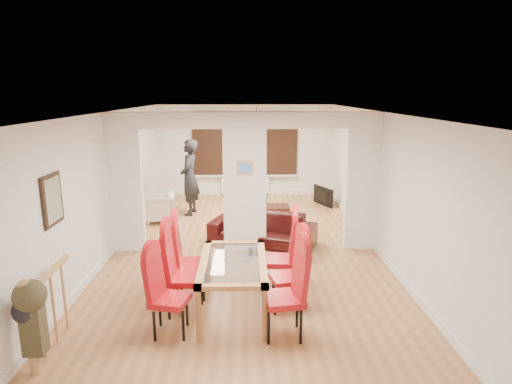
{
  "coord_description": "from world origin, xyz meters",
  "views": [
    {
      "loc": [
        0.02,
        -7.78,
        2.95
      ],
      "look_at": [
        0.22,
        0.6,
        0.98
      ],
      "focal_mm": 30.0,
      "sensor_mm": 36.0,
      "label": 1
    }
  ],
  "objects_px": {
    "dining_chair_lb": "(185,272)",
    "dining_chair_rc": "(279,255)",
    "dining_chair_ra": "(284,292)",
    "dining_chair_rb": "(287,272)",
    "sofa": "(262,229)",
    "armchair": "(159,207)",
    "dining_chair_lc": "(191,259)",
    "television": "(320,196)",
    "dining_table": "(233,286)",
    "person": "(190,177)",
    "bowl": "(262,204)",
    "coffee_table": "(267,211)",
    "bottle": "(266,201)",
    "dining_chair_la": "(170,294)"
  },
  "relations": [
    {
      "from": "dining_chair_lb",
      "to": "dining_chair_rc",
      "type": "bearing_deg",
      "value": 26.19
    },
    {
      "from": "dining_chair_ra",
      "to": "dining_chair_rb",
      "type": "height_order",
      "value": "dining_chair_ra"
    },
    {
      "from": "dining_chair_rc",
      "to": "sofa",
      "type": "distance_m",
      "value": 2.12
    },
    {
      "from": "dining_chair_rb",
      "to": "armchair",
      "type": "distance_m",
      "value": 4.95
    },
    {
      "from": "dining_chair_lc",
      "to": "dining_chair_lb",
      "type": "bearing_deg",
      "value": -96.0
    },
    {
      "from": "dining_chair_rc",
      "to": "television",
      "type": "xyz_separation_m",
      "value": [
        1.49,
        4.99,
        -0.33
      ]
    },
    {
      "from": "armchair",
      "to": "television",
      "type": "bearing_deg",
      "value": 98.21
    },
    {
      "from": "dining_chair_lb",
      "to": "television",
      "type": "relative_size",
      "value": 1.38
    },
    {
      "from": "dining_table",
      "to": "sofa",
      "type": "xyz_separation_m",
      "value": [
        0.5,
        2.7,
        -0.07
      ]
    },
    {
      "from": "sofa",
      "to": "person",
      "type": "xyz_separation_m",
      "value": [
        -1.69,
        2.13,
        0.62
      ]
    },
    {
      "from": "dining_table",
      "to": "dining_chair_rb",
      "type": "height_order",
      "value": "dining_chair_rb"
    },
    {
      "from": "person",
      "to": "bowl",
      "type": "height_order",
      "value": "person"
    },
    {
      "from": "dining_chair_rc",
      "to": "coffee_table",
      "type": "relative_size",
      "value": 1.06
    },
    {
      "from": "dining_chair_rb",
      "to": "person",
      "type": "relative_size",
      "value": 0.58
    },
    {
      "from": "person",
      "to": "dining_chair_lc",
      "type": "bearing_deg",
      "value": 12.0
    },
    {
      "from": "television",
      "to": "bottle",
      "type": "relative_size",
      "value": 3.36
    },
    {
      "from": "television",
      "to": "armchair",
      "type": "bearing_deg",
      "value": 84.28
    },
    {
      "from": "sofa",
      "to": "bottle",
      "type": "distance_m",
      "value": 1.93
    },
    {
      "from": "dining_chair_rb",
      "to": "dining_chair_lc",
      "type": "bearing_deg",
      "value": 148.94
    },
    {
      "from": "dining_chair_lc",
      "to": "bowl",
      "type": "bearing_deg",
      "value": 71.02
    },
    {
      "from": "bottle",
      "to": "dining_chair_rc",
      "type": "bearing_deg",
      "value": -89.79
    },
    {
      "from": "dining_chair_rc",
      "to": "sofa",
      "type": "bearing_deg",
      "value": 99.18
    },
    {
      "from": "dining_chair_lc",
      "to": "coffee_table",
      "type": "distance_m",
      "value": 4.37
    },
    {
      "from": "dining_chair_lc",
      "to": "television",
      "type": "height_order",
      "value": "dining_chair_lc"
    },
    {
      "from": "dining_table",
      "to": "bowl",
      "type": "xyz_separation_m",
      "value": [
        0.57,
        4.7,
        -0.09
      ]
    },
    {
      "from": "sofa",
      "to": "dining_chair_lb",
      "type": "bearing_deg",
      "value": -92.86
    },
    {
      "from": "coffee_table",
      "to": "bottle",
      "type": "relative_size",
      "value": 4.32
    },
    {
      "from": "dining_table",
      "to": "bottle",
      "type": "height_order",
      "value": "dining_table"
    },
    {
      "from": "dining_chair_lc",
      "to": "dining_chair_rc",
      "type": "height_order",
      "value": "dining_chair_rc"
    },
    {
      "from": "dining_chair_lc",
      "to": "bowl",
      "type": "height_order",
      "value": "dining_chair_lc"
    },
    {
      "from": "dining_chair_la",
      "to": "sofa",
      "type": "height_order",
      "value": "dining_chair_la"
    },
    {
      "from": "dining_table",
      "to": "dining_chair_lb",
      "type": "relative_size",
      "value": 1.34
    },
    {
      "from": "bowl",
      "to": "person",
      "type": "bearing_deg",
      "value": 175.74
    },
    {
      "from": "dining_chair_rb",
      "to": "person",
      "type": "distance_m",
      "value": 5.17
    },
    {
      "from": "dining_table",
      "to": "dining_chair_lb",
      "type": "bearing_deg",
      "value": -179.36
    },
    {
      "from": "dining_chair_lb",
      "to": "television",
      "type": "xyz_separation_m",
      "value": [
        2.81,
        5.6,
        -0.34
      ]
    },
    {
      "from": "dining_chair_la",
      "to": "dining_chair_rb",
      "type": "relative_size",
      "value": 0.99
    },
    {
      "from": "person",
      "to": "dining_chair_rb",
      "type": "bearing_deg",
      "value": 26.6
    },
    {
      "from": "dining_chair_ra",
      "to": "bottle",
      "type": "height_order",
      "value": "dining_chair_ra"
    },
    {
      "from": "dining_chair_ra",
      "to": "television",
      "type": "relative_size",
      "value": 1.36
    },
    {
      "from": "dining_chair_rb",
      "to": "armchair",
      "type": "xyz_separation_m",
      "value": [
        -2.58,
        4.22,
        -0.21
      ]
    },
    {
      "from": "armchair",
      "to": "coffee_table",
      "type": "relative_size",
      "value": 0.65
    },
    {
      "from": "armchair",
      "to": "person",
      "type": "xyz_separation_m",
      "value": [
        0.65,
        0.56,
        0.6
      ]
    },
    {
      "from": "sofa",
      "to": "person",
      "type": "distance_m",
      "value": 2.79
    },
    {
      "from": "sofa",
      "to": "bowl",
      "type": "bearing_deg",
      "value": 108.32
    },
    {
      "from": "armchair",
      "to": "coffee_table",
      "type": "distance_m",
      "value": 2.56
    },
    {
      "from": "dining_chair_lc",
      "to": "television",
      "type": "relative_size",
      "value": 1.35
    },
    {
      "from": "armchair",
      "to": "television",
      "type": "xyz_separation_m",
      "value": [
        4.0,
        1.32,
        -0.08
      ]
    },
    {
      "from": "dining_chair_rc",
      "to": "coffee_table",
      "type": "distance_m",
      "value": 4.05
    },
    {
      "from": "dining_table",
      "to": "coffee_table",
      "type": "distance_m",
      "value": 4.69
    }
  ]
}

